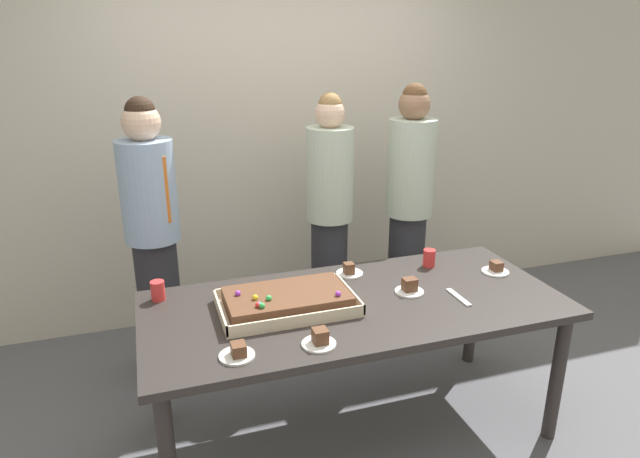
{
  "coord_description": "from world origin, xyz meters",
  "views": [
    {
      "loc": [
        -0.95,
        -2.3,
        2.01
      ],
      "look_at": [
        -0.14,
        0.15,
        1.11
      ],
      "focal_mm": 30.97,
      "sensor_mm": 36.0,
      "label": 1
    }
  ],
  "objects_px": {
    "drink_cup_nearest": "(158,291)",
    "person_serving_front": "(329,218)",
    "plated_slice_near_left": "(238,353)",
    "person_green_shirt_behind": "(153,238)",
    "person_striped_tie_right": "(409,207)",
    "plated_slice_near_right": "(320,340)",
    "cake_server_utensil": "(459,297)",
    "sheet_cake": "(287,301)",
    "plated_slice_center_front": "(496,269)",
    "plated_slice_far_left": "(349,271)",
    "plated_slice_far_right": "(409,288)",
    "party_table": "(355,316)",
    "drink_cup_middle": "(429,258)"
  },
  "relations": [
    {
      "from": "sheet_cake",
      "to": "person_serving_front",
      "type": "relative_size",
      "value": 0.39
    },
    {
      "from": "drink_cup_nearest",
      "to": "person_striped_tie_right",
      "type": "distance_m",
      "value": 1.8
    },
    {
      "from": "plated_slice_near_left",
      "to": "person_serving_front",
      "type": "relative_size",
      "value": 0.09
    },
    {
      "from": "cake_server_utensil",
      "to": "person_serving_front",
      "type": "relative_size",
      "value": 0.12
    },
    {
      "from": "party_table",
      "to": "plated_slice_near_right",
      "type": "height_order",
      "value": "plated_slice_near_right"
    },
    {
      "from": "cake_server_utensil",
      "to": "sheet_cake",
      "type": "bearing_deg",
      "value": 169.39
    },
    {
      "from": "plated_slice_near_left",
      "to": "person_green_shirt_behind",
      "type": "bearing_deg",
      "value": 103.09
    },
    {
      "from": "sheet_cake",
      "to": "plated_slice_far_right",
      "type": "relative_size",
      "value": 4.37
    },
    {
      "from": "plated_slice_near_left",
      "to": "plated_slice_far_right",
      "type": "distance_m",
      "value": 1.01
    },
    {
      "from": "drink_cup_middle",
      "to": "sheet_cake",
      "type": "bearing_deg",
      "value": -164.48
    },
    {
      "from": "plated_slice_near_left",
      "to": "person_striped_tie_right",
      "type": "distance_m",
      "value": 1.89
    },
    {
      "from": "plated_slice_center_front",
      "to": "drink_cup_nearest",
      "type": "relative_size",
      "value": 1.5
    },
    {
      "from": "person_green_shirt_behind",
      "to": "person_serving_front",
      "type": "bearing_deg",
      "value": 59.73
    },
    {
      "from": "plated_slice_near_left",
      "to": "sheet_cake",
      "type": "bearing_deg",
      "value": 49.0
    },
    {
      "from": "person_green_shirt_behind",
      "to": "person_striped_tie_right",
      "type": "relative_size",
      "value": 0.99
    },
    {
      "from": "plated_slice_near_left",
      "to": "drink_cup_nearest",
      "type": "xyz_separation_m",
      "value": [
        -0.28,
        0.65,
        0.03
      ]
    },
    {
      "from": "party_table",
      "to": "plated_slice_far_right",
      "type": "relative_size",
      "value": 13.95
    },
    {
      "from": "sheet_cake",
      "to": "cake_server_utensil",
      "type": "xyz_separation_m",
      "value": [
        0.86,
        -0.16,
        -0.04
      ]
    },
    {
      "from": "plated_slice_near_left",
      "to": "person_striped_tie_right",
      "type": "xyz_separation_m",
      "value": [
        1.41,
        1.25,
        0.13
      ]
    },
    {
      "from": "plated_slice_far_right",
      "to": "drink_cup_nearest",
      "type": "relative_size",
      "value": 1.5
    },
    {
      "from": "person_green_shirt_behind",
      "to": "person_striped_tie_right",
      "type": "height_order",
      "value": "person_striped_tie_right"
    },
    {
      "from": "plated_slice_near_left",
      "to": "drink_cup_middle",
      "type": "xyz_separation_m",
      "value": [
        1.22,
        0.6,
        0.03
      ]
    },
    {
      "from": "plated_slice_center_front",
      "to": "person_striped_tie_right",
      "type": "height_order",
      "value": "person_striped_tie_right"
    },
    {
      "from": "person_striped_tie_right",
      "to": "plated_slice_near_right",
      "type": "bearing_deg",
      "value": 10.94
    },
    {
      "from": "plated_slice_far_right",
      "to": "drink_cup_nearest",
      "type": "bearing_deg",
      "value": 165.55
    },
    {
      "from": "person_serving_front",
      "to": "person_green_shirt_behind",
      "type": "distance_m",
      "value": 1.12
    },
    {
      "from": "party_table",
      "to": "plated_slice_center_front",
      "type": "distance_m",
      "value": 0.89
    },
    {
      "from": "party_table",
      "to": "person_serving_front",
      "type": "xyz_separation_m",
      "value": [
        0.2,
        0.96,
        0.2
      ]
    },
    {
      "from": "drink_cup_nearest",
      "to": "person_striped_tie_right",
      "type": "relative_size",
      "value": 0.06
    },
    {
      "from": "plated_slice_near_right",
      "to": "person_striped_tie_right",
      "type": "relative_size",
      "value": 0.09
    },
    {
      "from": "person_striped_tie_right",
      "to": "drink_cup_nearest",
      "type": "bearing_deg",
      "value": -19.54
    },
    {
      "from": "plated_slice_near_left",
      "to": "person_serving_front",
      "type": "height_order",
      "value": "person_serving_front"
    },
    {
      "from": "plated_slice_center_front",
      "to": "plated_slice_far_left",
      "type": "bearing_deg",
      "value": 163.99
    },
    {
      "from": "plated_slice_near_left",
      "to": "plated_slice_near_right",
      "type": "distance_m",
      "value": 0.35
    },
    {
      "from": "drink_cup_nearest",
      "to": "person_serving_front",
      "type": "relative_size",
      "value": 0.06
    },
    {
      "from": "drink_cup_middle",
      "to": "person_serving_front",
      "type": "distance_m",
      "value": 0.77
    },
    {
      "from": "plated_slice_far_left",
      "to": "person_green_shirt_behind",
      "type": "xyz_separation_m",
      "value": [
        -1.01,
        0.55,
        0.12
      ]
    },
    {
      "from": "drink_cup_nearest",
      "to": "person_serving_front",
      "type": "distance_m",
      "value": 1.29
    },
    {
      "from": "plated_slice_near_left",
      "to": "cake_server_utensil",
      "type": "xyz_separation_m",
      "value": [
        1.16,
        0.19,
        -0.02
      ]
    },
    {
      "from": "sheet_cake",
      "to": "person_green_shirt_behind",
      "type": "xyz_separation_m",
      "value": [
        -0.58,
        0.83,
        0.1
      ]
    },
    {
      "from": "plated_slice_center_front",
      "to": "plated_slice_far_right",
      "type": "bearing_deg",
      "value": -172.16
    },
    {
      "from": "plated_slice_near_right",
      "to": "cake_server_utensil",
      "type": "height_order",
      "value": "plated_slice_near_right"
    },
    {
      "from": "plated_slice_center_front",
      "to": "person_green_shirt_behind",
      "type": "bearing_deg",
      "value": 156.8
    },
    {
      "from": "party_table",
      "to": "plated_slice_far_left",
      "type": "relative_size",
      "value": 13.95
    },
    {
      "from": "plated_slice_far_left",
      "to": "plated_slice_center_front",
      "type": "bearing_deg",
      "value": -16.01
    },
    {
      "from": "person_striped_tie_right",
      "to": "plated_slice_far_left",
      "type": "bearing_deg",
      "value": 3.33
    },
    {
      "from": "person_green_shirt_behind",
      "to": "person_striped_tie_right",
      "type": "bearing_deg",
      "value": 57.36
    },
    {
      "from": "plated_slice_far_left",
      "to": "drink_cup_nearest",
      "type": "xyz_separation_m",
      "value": [
        -1.02,
        0.01,
        0.03
      ]
    },
    {
      "from": "plated_slice_far_left",
      "to": "plated_slice_center_front",
      "type": "height_order",
      "value": "plated_slice_far_left"
    },
    {
      "from": "person_serving_front",
      "to": "sheet_cake",
      "type": "bearing_deg",
      "value": -0.02
    }
  ]
}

